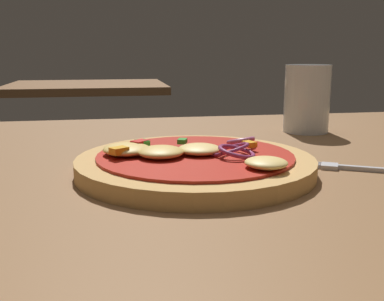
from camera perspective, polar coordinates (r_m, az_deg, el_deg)
The scene contains 5 objects.
dining_table at distance 0.49m, azimuth -3.23°, elevation -4.59°, with size 1.16×0.84×0.03m.
pizza at distance 0.49m, azimuth 0.31°, elevation -1.52°, with size 0.25×0.25×0.03m.
fork at distance 0.53m, azimuth 20.12°, elevation -2.12°, with size 0.15×0.09×0.01m.
beer_glass at distance 0.76m, azimuth 14.12°, elevation 5.87°, with size 0.07×0.07×0.11m.
background_table at distance 1.92m, azimuth -12.96°, elevation 7.72°, with size 0.62×0.51×0.03m.
Camera 1 is at (-0.06, -0.47, 0.16)m, focal length 42.74 mm.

